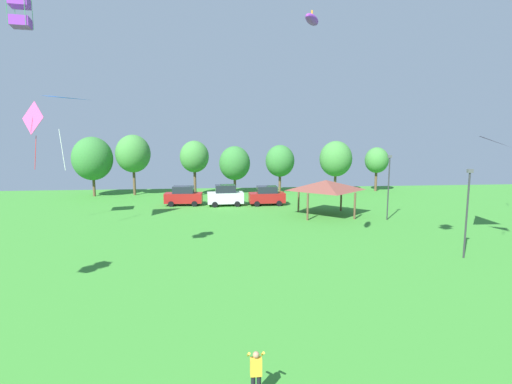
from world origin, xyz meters
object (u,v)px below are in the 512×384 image
kite_flying_7 (312,20)px  treeline_tree_4 (280,161)px  park_pavilion (326,185)px  treeline_tree_5 (336,159)px  kite_flying_9 (512,164)px  person_standing_near_foreground (256,372)px  light_post_0 (389,184)px  treeline_tree_6 (377,160)px  treeline_tree_0 (92,159)px  kite_flying_4 (51,112)px  parked_car_third_from_left (267,196)px  kite_flying_1 (33,120)px  parked_car_leftmost (184,196)px  treeline_tree_3 (235,163)px  treeline_tree_1 (133,154)px  light_post_1 (467,208)px  kite_flying_2 (20,12)px  treeline_tree_2 (194,157)px  parked_car_second_from_left (225,196)px

kite_flying_7 → treeline_tree_4: bearing=83.8°
park_pavilion → treeline_tree_5: bearing=70.0°
kite_flying_9 → person_standing_near_foreground: bearing=-142.0°
light_post_0 → treeline_tree_6: (6.76, 19.32, 0.96)m
park_pavilion → treeline_tree_5: (5.95, 16.32, 1.66)m
treeline_tree_4 → treeline_tree_0: bearing=-177.5°
kite_flying_7 → treeline_tree_0: (-21.56, 31.73, -9.39)m
kite_flying_4 → parked_car_third_from_left: 23.72m
person_standing_near_foreground → kite_flying_4: 29.09m
person_standing_near_foreground → park_pavilion: bearing=52.0°
light_post_0 → treeline_tree_4: bearing=110.8°
kite_flying_1 → parked_car_leftmost: kite_flying_1 is taller
person_standing_near_foreground → treeline_tree_4: (7.83, 44.19, 3.58)m
park_pavilion → person_standing_near_foreground: bearing=-109.6°
kite_flying_1 → park_pavilion: bearing=3.5°
kite_flying_7 → treeline_tree_4: kite_flying_7 is taller
treeline_tree_3 → treeline_tree_1: bearing=-178.4°
kite_flying_7 → parked_car_leftmost: bearing=111.3°
light_post_1 → treeline_tree_1: 41.28m
treeline_tree_1 → kite_flying_2: bearing=-86.7°
kite_flying_9 → treeline_tree_2: 35.64m
parked_car_second_from_left → treeline_tree_4: size_ratio=0.62×
park_pavilion → light_post_0: light_post_0 is taller
kite_flying_4 → treeline_tree_1: size_ratio=0.62×
person_standing_near_foreground → park_pavilion: park_pavilion is taller
parked_car_third_from_left → park_pavilion: park_pavilion is taller
kite_flying_1 → kite_flying_7: kite_flying_7 is taller
kite_flying_1 → kite_flying_2: kite_flying_2 is taller
kite_flying_4 → treeline_tree_4: bearing=42.8°
treeline_tree_1 → treeline_tree_4: size_ratio=1.21×
kite_flying_7 → treeline_tree_5: 35.83m
kite_flying_7 → light_post_0: (10.93, 13.48, -10.88)m
kite_flying_7 → light_post_1: kite_flying_7 is taller
light_post_0 → treeline_tree_5: treeline_tree_5 is taller
parked_car_second_from_left → treeline_tree_1: 15.99m
kite_flying_9 → light_post_0: 10.58m
kite_flying_1 → kite_flying_2: bearing=-67.5°
treeline_tree_0 → treeline_tree_1: treeline_tree_1 is taller
kite_flying_2 → treeline_tree_0: kite_flying_2 is taller
kite_flying_4 → treeline_tree_3: 26.68m
parked_car_leftmost → kite_flying_7: bearing=-65.8°
kite_flying_2 → treeline_tree_6: 48.21m
parked_car_second_from_left → light_post_1: size_ratio=0.71×
kite_flying_4 → light_post_1: size_ratio=0.85×
parked_car_third_from_left → kite_flying_9: bearing=-49.7°
person_standing_near_foreground → kite_flying_7: 18.16m
parked_car_second_from_left → treeline_tree_5: 18.98m
treeline_tree_0 → treeline_tree_4: bearing=2.5°
treeline_tree_2 → kite_flying_7: bearing=-75.0°
kite_flying_9 → parked_car_third_from_left: size_ratio=0.97×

